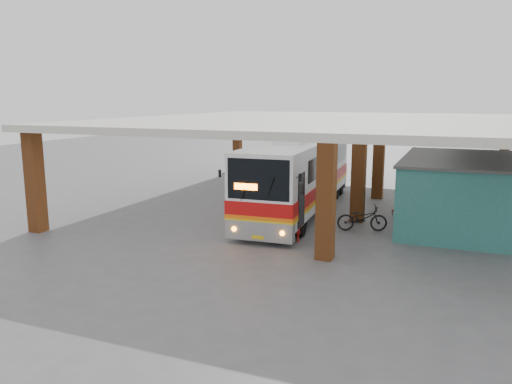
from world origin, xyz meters
The scene contains 8 objects.
ground centered at (0.00, 0.00, 0.00)m, with size 90.00×90.00×0.00m, color #515154.
brick_columns centered at (1.43, 5.00, 2.17)m, with size 20.10×21.60×4.35m.
canopy_roof centered at (0.50, 6.50, 4.50)m, with size 21.00×23.00×0.30m, color beige.
shop_building centered at (7.49, 4.00, 1.56)m, with size 5.20×8.20×3.11m.
coach_bus centered at (-0.17, 3.99, 1.92)m, with size 3.56×13.39×3.86m.
motorcycle centered at (3.53, 1.39, 0.57)m, with size 0.75×2.15×1.13m, color black.
pedestrian centered at (1.29, -1.37, 0.93)m, with size 0.68×0.45×1.87m, color red.
red_chair centered at (4.70, 4.98, 0.38)m, with size 0.56×0.56×0.83m.
Camera 1 is at (7.24, -19.88, 5.70)m, focal length 35.00 mm.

